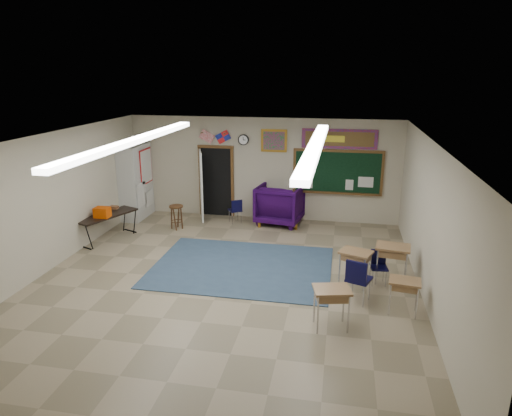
% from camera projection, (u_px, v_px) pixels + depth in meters
% --- Properties ---
extents(floor, '(9.00, 9.00, 0.00)m').
position_uv_depth(floor, '(225.00, 282.00, 9.65)').
color(floor, '#86775C').
rests_on(floor, ground).
extents(back_wall, '(8.00, 0.04, 3.00)m').
position_uv_depth(back_wall, '(262.00, 169.00, 13.45)').
color(back_wall, '#AFA38D').
rests_on(back_wall, floor).
extents(front_wall, '(8.00, 0.04, 3.00)m').
position_uv_depth(front_wall, '(118.00, 336.00, 4.98)').
color(front_wall, '#AFA38D').
rests_on(front_wall, floor).
extents(left_wall, '(0.04, 9.00, 3.00)m').
position_uv_depth(left_wall, '(46.00, 204.00, 9.93)').
color(left_wall, '#AFA38D').
rests_on(left_wall, floor).
extents(right_wall, '(0.04, 9.00, 3.00)m').
position_uv_depth(right_wall, '(431.00, 226.00, 8.50)').
color(right_wall, '#AFA38D').
rests_on(right_wall, floor).
extents(ceiling, '(8.00, 9.00, 0.04)m').
position_uv_depth(ceiling, '(222.00, 140.00, 8.78)').
color(ceiling, silver).
rests_on(ceiling, back_wall).
extents(area_rug, '(4.00, 3.00, 0.02)m').
position_uv_depth(area_rug, '(242.00, 267.00, 10.36)').
color(area_rug, '#30455B').
rests_on(area_rug, floor).
extents(fluorescent_strips, '(3.86, 6.00, 0.10)m').
position_uv_depth(fluorescent_strips, '(222.00, 143.00, 8.80)').
color(fluorescent_strips, white).
rests_on(fluorescent_strips, ceiling).
extents(doorway, '(1.10, 0.89, 2.16)m').
position_uv_depth(doorway, '(212.00, 182.00, 13.70)').
color(doorway, black).
rests_on(doorway, back_wall).
extents(chalkboard, '(2.55, 0.14, 1.30)m').
position_uv_depth(chalkboard, '(338.00, 173.00, 13.03)').
color(chalkboard, brown).
rests_on(chalkboard, back_wall).
extents(bulletin_board, '(2.10, 0.05, 0.55)m').
position_uv_depth(bulletin_board, '(339.00, 139.00, 12.74)').
color(bulletin_board, red).
rests_on(bulletin_board, back_wall).
extents(framed_art_print, '(0.75, 0.05, 0.65)m').
position_uv_depth(framed_art_print, '(274.00, 141.00, 13.10)').
color(framed_art_print, '#9A6A1D').
rests_on(framed_art_print, back_wall).
extents(wall_clock, '(0.32, 0.05, 0.32)m').
position_uv_depth(wall_clock, '(243.00, 140.00, 13.27)').
color(wall_clock, black).
rests_on(wall_clock, back_wall).
extents(wall_flags, '(1.16, 0.06, 0.70)m').
position_uv_depth(wall_flags, '(215.00, 135.00, 13.36)').
color(wall_flags, red).
rests_on(wall_flags, back_wall).
extents(storage_cabinet, '(0.59, 1.25, 2.20)m').
position_uv_depth(storage_cabinet, '(136.00, 182.00, 13.62)').
color(storage_cabinet, '#B0B0AB').
rests_on(storage_cabinet, floor).
extents(wingback_armchair, '(1.42, 1.45, 1.15)m').
position_uv_depth(wingback_armchair, '(280.00, 204.00, 13.21)').
color(wingback_armchair, '#1D0430').
rests_on(wingback_armchair, floor).
extents(student_chair_reading, '(0.50, 0.50, 0.72)m').
position_uv_depth(student_chair_reading, '(235.00, 211.00, 13.30)').
color(student_chair_reading, black).
rests_on(student_chair_reading, floor).
extents(student_chair_desk_a, '(0.58, 0.58, 0.90)m').
position_uv_depth(student_chair_desk_a, '(359.00, 280.00, 8.70)').
color(student_chair_desk_a, black).
rests_on(student_chair_desk_a, floor).
extents(student_chair_desk_b, '(0.40, 0.40, 0.72)m').
position_uv_depth(student_chair_desk_b, '(379.00, 268.00, 9.44)').
color(student_chair_desk_b, black).
rests_on(student_chair_desk_b, floor).
extents(student_desk_front_left, '(0.75, 0.66, 0.75)m').
position_uv_depth(student_desk_front_left, '(355.00, 266.00, 9.40)').
color(student_desk_front_left, olive).
rests_on(student_desk_front_left, floor).
extents(student_desk_front_right, '(0.75, 0.60, 0.82)m').
position_uv_depth(student_desk_front_right, '(392.00, 262.00, 9.50)').
color(student_desk_front_right, olive).
rests_on(student_desk_front_right, floor).
extents(student_desk_back_left, '(0.71, 0.59, 0.75)m').
position_uv_depth(student_desk_back_left, '(331.00, 306.00, 7.81)').
color(student_desk_back_left, olive).
rests_on(student_desk_back_left, floor).
extents(student_desk_back_right, '(0.61, 0.49, 0.67)m').
position_uv_depth(student_desk_back_right, '(404.00, 295.00, 8.30)').
color(student_desk_back_right, olive).
rests_on(student_desk_back_right, floor).
extents(folding_table, '(1.15, 1.76, 0.95)m').
position_uv_depth(folding_table, '(108.00, 226.00, 11.95)').
color(folding_table, black).
rests_on(folding_table, floor).
extents(wooden_stool, '(0.38, 0.38, 0.68)m').
position_uv_depth(wooden_stool, '(177.00, 217.00, 12.77)').
color(wooden_stool, '#472915').
rests_on(wooden_stool, floor).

